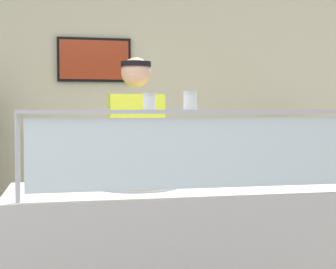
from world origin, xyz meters
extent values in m
cube|color=beige|center=(1.03, 2.78, 1.35)|extent=(6.45, 0.08, 2.70)
cube|color=black|center=(0.62, 2.72, 1.90)|extent=(0.73, 0.04, 0.44)
cube|color=#B23819|center=(0.62, 2.70, 1.90)|extent=(0.68, 0.01, 0.39)
cube|color=#BCB7B2|center=(1.03, 0.37, 0.47)|extent=(2.05, 0.75, 0.95)
cylinder|color=#B2B5BC|center=(0.10, 0.06, 1.17)|extent=(0.02, 0.02, 0.44)
cube|color=silver|center=(1.03, 0.06, 1.17)|extent=(1.79, 0.01, 0.36)
cube|color=#B2B5BC|center=(1.03, 0.06, 1.38)|extent=(1.85, 0.06, 0.02)
cylinder|color=#9EA0A8|center=(0.73, 0.45, 0.96)|extent=(0.51, 0.51, 0.01)
cylinder|color=tan|center=(0.73, 0.45, 0.97)|extent=(0.48, 0.48, 0.02)
cylinder|color=#D65B2D|center=(0.73, 0.45, 0.98)|extent=(0.43, 0.43, 0.01)
cube|color=#ADAFB7|center=(0.68, 0.43, 0.99)|extent=(0.15, 0.29, 0.01)
cylinder|color=white|center=(0.73, 0.06, 1.42)|extent=(0.06, 0.06, 0.07)
cylinder|color=white|center=(0.73, 0.06, 1.41)|extent=(0.05, 0.05, 0.04)
cylinder|color=silver|center=(0.73, 0.06, 1.46)|extent=(0.06, 0.06, 0.02)
cylinder|color=white|center=(0.94, 0.06, 1.43)|extent=(0.07, 0.07, 0.08)
cylinder|color=red|center=(0.94, 0.06, 1.42)|extent=(0.06, 0.06, 0.05)
cylinder|color=silver|center=(0.94, 0.06, 1.48)|extent=(0.06, 0.06, 0.02)
cylinder|color=#23232D|center=(0.71, 1.13, 0.47)|extent=(0.13, 0.13, 0.95)
cylinder|color=#23232D|center=(0.93, 1.13, 0.47)|extent=(0.13, 0.13, 0.95)
cube|color=#D8EA33|center=(0.82, 1.13, 1.23)|extent=(0.38, 0.21, 0.55)
sphere|color=tan|center=(0.82, 1.13, 1.66)|extent=(0.21, 0.21, 0.21)
cylinder|color=black|center=(0.82, 1.13, 1.71)|extent=(0.21, 0.21, 0.04)
cylinder|color=tan|center=(1.00, 0.91, 1.13)|extent=(0.08, 0.34, 0.08)
cube|color=#B7BABF|center=(2.70, 2.29, 0.47)|extent=(0.70, 0.55, 0.95)
cube|color=silver|center=(2.71, 2.29, 0.97)|extent=(0.47, 0.47, 0.04)
cube|color=silver|center=(2.70, 2.29, 1.01)|extent=(0.48, 0.48, 0.04)
cube|color=silver|center=(2.71, 2.29, 1.06)|extent=(0.47, 0.47, 0.04)
cube|color=silver|center=(2.69, 2.29, 1.10)|extent=(0.46, 0.46, 0.04)
cube|color=silver|center=(2.71, 2.29, 1.15)|extent=(0.48, 0.48, 0.04)
camera|label=1|loc=(0.32, -2.38, 1.39)|focal=53.42mm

